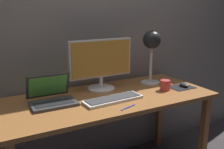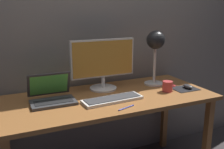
{
  "view_description": "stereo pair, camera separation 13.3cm",
  "coord_description": "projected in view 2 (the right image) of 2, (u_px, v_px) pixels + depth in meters",
  "views": [
    {
      "loc": [
        -0.85,
        -1.63,
        1.39
      ],
      "look_at": [
        0.01,
        -0.05,
        0.92
      ],
      "focal_mm": 41.53,
      "sensor_mm": 36.0,
      "label": 1
    },
    {
      "loc": [
        -0.73,
        -1.69,
        1.39
      ],
      "look_at": [
        0.01,
        -0.05,
        0.92
      ],
      "focal_mm": 41.53,
      "sensor_mm": 36.0,
      "label": 2
    }
  ],
  "objects": [
    {
      "name": "back_wall",
      "position": [
        89.0,
        18.0,
        2.16
      ],
      "size": [
        4.8,
        0.06,
        2.6
      ],
      "primitive_type": "cube",
      "color": "gray",
      "rests_on": "ground"
    },
    {
      "name": "monitor",
      "position": [
        103.0,
        62.0,
        2.06
      ],
      "size": [
        0.53,
        0.22,
        0.41
      ],
      "color": "silver",
      "rests_on": "desk"
    },
    {
      "name": "pen",
      "position": [
        126.0,
        108.0,
        1.71
      ],
      "size": [
        0.14,
        0.05,
        0.01
      ],
      "primitive_type": "cylinder",
      "rotation": [
        0.0,
        1.57,
        0.31
      ],
      "color": "#2633A5",
      "rests_on": "desk"
    },
    {
      "name": "laptop",
      "position": [
        51.0,
        94.0,
        1.83
      ],
      "size": [
        0.31,
        0.26,
        0.2
      ],
      "color": "#38383A",
      "rests_on": "desk"
    },
    {
      "name": "mousepad",
      "position": [
        185.0,
        89.0,
        2.12
      ],
      "size": [
        0.2,
        0.16,
        0.0
      ],
      "primitive_type": "cube",
      "color": "black",
      "rests_on": "desk"
    },
    {
      "name": "desk",
      "position": [
        108.0,
        106.0,
        1.96
      ],
      "size": [
        1.6,
        0.7,
        0.74
      ],
      "color": "#935B2D",
      "rests_on": "ground"
    },
    {
      "name": "mouse",
      "position": [
        188.0,
        86.0,
        2.12
      ],
      "size": [
        0.06,
        0.1,
        0.03
      ],
      "primitive_type": "ellipsoid",
      "color": "#38383A",
      "rests_on": "mousepad"
    },
    {
      "name": "coffee_mug",
      "position": [
        168.0,
        86.0,
        2.05
      ],
      "size": [
        0.12,
        0.08,
        0.08
      ],
      "color": "#CC3F3F",
      "rests_on": "desk"
    },
    {
      "name": "desk_lamp",
      "position": [
        155.0,
        45.0,
        2.16
      ],
      "size": [
        0.17,
        0.17,
        0.46
      ],
      "color": "beige",
      "rests_on": "desk"
    },
    {
      "name": "keyboard_main",
      "position": [
        113.0,
        99.0,
        1.85
      ],
      "size": [
        0.45,
        0.17,
        0.03
      ],
      "color": "silver",
      "rests_on": "desk"
    }
  ]
}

